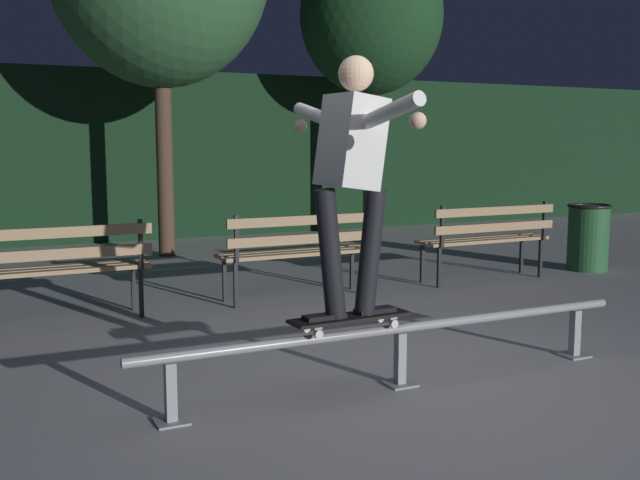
% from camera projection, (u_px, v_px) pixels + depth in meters
% --- Properties ---
extents(ground_plane, '(90.00, 90.00, 0.00)m').
position_uv_depth(ground_plane, '(415.00, 393.00, 4.57)').
color(ground_plane, '#99999E').
extents(hedge_backdrop, '(24.00, 1.20, 2.67)m').
position_uv_depth(hedge_backdrop, '(128.00, 155.00, 12.05)').
color(hedge_backdrop, black).
rests_on(hedge_backdrop, ground).
extents(grind_rail, '(3.48, 0.18, 0.40)m').
position_uv_depth(grind_rail, '(400.00, 339.00, 4.69)').
color(grind_rail, gray).
rests_on(grind_rail, ground).
extents(skateboard, '(0.79, 0.24, 0.09)m').
position_uv_depth(skateboard, '(350.00, 318.00, 4.51)').
color(skateboard, black).
rests_on(skateboard, grind_rail).
extents(skateboarder, '(0.62, 1.41, 1.56)m').
position_uv_depth(skateboarder, '(352.00, 164.00, 4.39)').
color(skateboarder, black).
rests_on(skateboarder, skateboard).
extents(park_bench_leftmost, '(1.60, 0.42, 0.88)m').
position_uv_depth(park_bench_leftmost, '(54.00, 262.00, 6.24)').
color(park_bench_leftmost, black).
rests_on(park_bench_leftmost, ground).
extents(park_bench_left_center, '(1.60, 0.42, 0.88)m').
position_uv_depth(park_bench_left_center, '(301.00, 246.00, 7.23)').
color(park_bench_left_center, black).
rests_on(park_bench_left_center, ground).
extents(park_bench_right_center, '(1.60, 0.42, 0.88)m').
position_uv_depth(park_bench_right_center, '(488.00, 233.00, 8.21)').
color(park_bench_right_center, black).
rests_on(park_bench_right_center, ground).
extents(tree_far_right, '(2.26, 2.26, 4.78)m').
position_uv_depth(tree_far_right, '(371.00, 17.00, 11.68)').
color(tree_far_right, '#4C3828').
rests_on(tree_far_right, ground).
extents(trash_can, '(0.52, 0.52, 0.80)m').
position_uv_depth(trash_can, '(588.00, 236.00, 8.95)').
color(trash_can, '#23562D').
rests_on(trash_can, ground).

